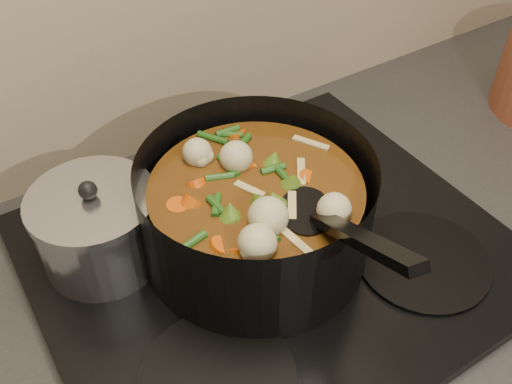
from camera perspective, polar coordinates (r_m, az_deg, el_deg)
stovetop at (r=0.80m, az=1.54°, el=-6.11°), size 0.62×0.54×0.03m
stockpot at (r=0.74m, az=0.04°, el=-2.00°), size 0.39×0.46×0.22m
saucepan at (r=0.77m, az=-15.52°, el=-3.46°), size 0.16×0.16×0.13m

